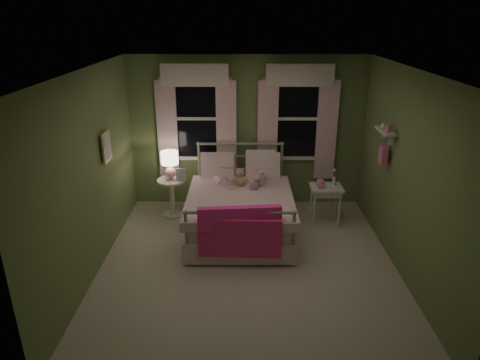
{
  "coord_description": "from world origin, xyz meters",
  "views": [
    {
      "loc": [
        -0.09,
        -5.03,
        3.22
      ],
      "look_at": [
        -0.11,
        0.63,
        1.0
      ],
      "focal_mm": 32.0,
      "sensor_mm": 36.0,
      "label": 1
    }
  ],
  "objects_px": {
    "child_left": "(223,164)",
    "table_lamp": "(170,162)",
    "bed": "(240,209)",
    "nightstand_right": "(326,192)",
    "child_right": "(258,165)",
    "nightstand_left": "(172,192)",
    "teddy_bear": "(240,178)"
  },
  "relations": [
    {
      "from": "child_left",
      "to": "child_right",
      "type": "height_order",
      "value": "child_left"
    },
    {
      "from": "child_right",
      "to": "table_lamp",
      "type": "relative_size",
      "value": 1.66
    },
    {
      "from": "child_left",
      "to": "child_right",
      "type": "relative_size",
      "value": 1.04
    },
    {
      "from": "nightstand_right",
      "to": "child_left",
      "type": "bearing_deg",
      "value": 174.71
    },
    {
      "from": "bed",
      "to": "child_right",
      "type": "distance_m",
      "value": 0.77
    },
    {
      "from": "child_right",
      "to": "table_lamp",
      "type": "distance_m",
      "value": 1.43
    },
    {
      "from": "child_right",
      "to": "teddy_bear",
      "type": "distance_m",
      "value": 0.36
    },
    {
      "from": "bed",
      "to": "table_lamp",
      "type": "distance_m",
      "value": 1.41
    },
    {
      "from": "child_left",
      "to": "table_lamp",
      "type": "xyz_separation_m",
      "value": [
        -0.87,
        0.14,
        -0.01
      ]
    },
    {
      "from": "child_right",
      "to": "teddy_bear",
      "type": "bearing_deg",
      "value": 45.3
    },
    {
      "from": "child_left",
      "to": "table_lamp",
      "type": "relative_size",
      "value": 1.72
    },
    {
      "from": "teddy_bear",
      "to": "nightstand_right",
      "type": "distance_m",
      "value": 1.39
    },
    {
      "from": "nightstand_left",
      "to": "child_left",
      "type": "bearing_deg",
      "value": -9.05
    },
    {
      "from": "child_right",
      "to": "bed",
      "type": "bearing_deg",
      "value": 73.41
    },
    {
      "from": "teddy_bear",
      "to": "table_lamp",
      "type": "relative_size",
      "value": 0.69
    },
    {
      "from": "table_lamp",
      "to": "child_right",
      "type": "bearing_deg",
      "value": -5.53
    },
    {
      "from": "bed",
      "to": "child_right",
      "type": "relative_size",
      "value": 2.68
    },
    {
      "from": "nightstand_left",
      "to": "nightstand_right",
      "type": "height_order",
      "value": "same"
    },
    {
      "from": "nightstand_right",
      "to": "table_lamp",
      "type": "bearing_deg",
      "value": 173.41
    },
    {
      "from": "bed",
      "to": "nightstand_right",
      "type": "height_order",
      "value": "bed"
    },
    {
      "from": "child_left",
      "to": "table_lamp",
      "type": "distance_m",
      "value": 0.88
    },
    {
      "from": "nightstand_left",
      "to": "table_lamp",
      "type": "height_order",
      "value": "table_lamp"
    },
    {
      "from": "bed",
      "to": "child_left",
      "type": "height_order",
      "value": "child_left"
    },
    {
      "from": "child_left",
      "to": "nightstand_left",
      "type": "distance_m",
      "value": 1.03
    },
    {
      "from": "child_left",
      "to": "nightstand_right",
      "type": "relative_size",
      "value": 1.24
    },
    {
      "from": "bed",
      "to": "child_right",
      "type": "xyz_separation_m",
      "value": [
        0.27,
        0.43,
        0.57
      ]
    },
    {
      "from": "bed",
      "to": "table_lamp",
      "type": "bearing_deg",
      "value": 153.65
    },
    {
      "from": "child_left",
      "to": "child_right",
      "type": "bearing_deg",
      "value": 158.12
    },
    {
      "from": "child_left",
      "to": "nightstand_left",
      "type": "height_order",
      "value": "child_left"
    },
    {
      "from": "bed",
      "to": "nightstand_right",
      "type": "bearing_deg",
      "value": 11.58
    },
    {
      "from": "bed",
      "to": "teddy_bear",
      "type": "height_order",
      "value": "bed"
    },
    {
      "from": "bed",
      "to": "table_lamp",
      "type": "relative_size",
      "value": 4.44
    }
  ]
}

